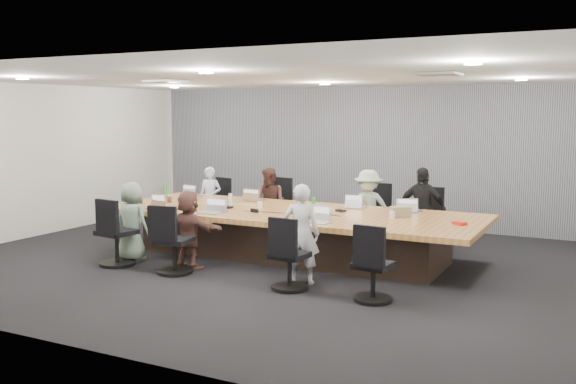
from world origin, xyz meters
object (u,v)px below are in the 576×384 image
at_px(chair_0, 220,209).
at_px(laptop_2, 357,207).
at_px(person_0, 210,199).
at_px(chair_7, 373,271).
at_px(stapler, 254,211).
at_px(person_6, 301,234).
at_px(person_1, 270,202).
at_px(person_3, 421,209).
at_px(laptop_1, 255,200).
at_px(laptop_4, 154,208).
at_px(chair_6, 290,261).
at_px(person_2, 368,208).
at_px(chair_1, 279,210).
at_px(chair_2, 375,218).
at_px(person_5, 189,229).
at_px(chair_3, 426,223).
at_px(chair_5, 174,246).
at_px(mug_brown, 170,199).
at_px(chair_4, 117,238).
at_px(bottle_green_left, 165,192).
at_px(snack_packet, 459,223).
at_px(person_4, 132,221).
at_px(bottle_green_right, 314,205).
at_px(bottle_clear, 230,199).
at_px(laptop_0, 193,195).
at_px(canvas_bag, 400,212).
at_px(laptop_5, 210,213).
at_px(conference_table, 291,232).
at_px(laptop_3, 412,211).

xyz_separation_m(chair_0, laptop_2, (3.24, -0.90, 0.37)).
bearing_deg(person_0, chair_7, -45.72).
bearing_deg(stapler, person_6, -18.33).
height_order(person_1, person_3, person_3).
bearing_deg(laptop_1, laptop_4, 62.21).
height_order(chair_6, person_2, person_2).
height_order(chair_1, chair_2, chair_1).
height_order(chair_6, person_5, person_5).
distance_m(person_0, laptop_4, 2.19).
distance_m(chair_3, chair_6, 3.51).
xyz_separation_m(chair_5, laptop_4, (-1.07, 0.90, 0.35)).
distance_m(chair_3, mug_brown, 4.42).
bearing_deg(chair_4, person_3, 46.75).
bearing_deg(bottle_green_left, snack_packet, -3.22).
distance_m(chair_2, person_4, 4.19).
distance_m(person_1, mug_brown, 1.88).
bearing_deg(person_2, person_0, 166.29).
distance_m(chair_3, chair_5, 4.35).
bearing_deg(chair_6, snack_packet, 46.15).
distance_m(chair_2, laptop_1, 2.14).
bearing_deg(laptop_1, person_5, 96.05).
height_order(laptop_4, snack_packet, snack_packet).
xyz_separation_m(chair_5, person_4, (-1.07, 0.35, 0.21)).
bearing_deg(chair_3, chair_5, 48.83).
height_order(chair_0, chair_7, chair_0).
distance_m(chair_3, bottle_green_right, 2.21).
xyz_separation_m(laptop_2, bottle_clear, (-1.97, -0.73, 0.09)).
bearing_deg(chair_1, laptop_1, 101.94).
bearing_deg(chair_1, bottle_green_left, 55.63).
distance_m(chair_6, person_6, 0.46).
distance_m(chair_7, bottle_green_left, 5.04).
distance_m(chair_5, person_2, 3.55).
relative_size(chair_4, bottle_green_right, 3.50).
height_order(person_1, snack_packet, person_1).
distance_m(laptop_0, mug_brown, 0.92).
height_order(laptop_2, person_6, person_6).
xyz_separation_m(chair_0, canvas_bag, (4.16, -1.49, 0.44)).
height_order(chair_5, stapler, same).
distance_m(chair_0, laptop_2, 3.38).
xyz_separation_m(bottle_clear, canvas_bag, (2.89, 0.13, -0.02)).
distance_m(laptop_5, snack_packet, 3.72).
xyz_separation_m(chair_5, person_5, (0.00, 0.35, 0.18)).
relative_size(chair_4, person_2, 0.64).
relative_size(conference_table, chair_5, 7.53).
height_order(chair_1, laptop_4, chair_1).
height_order(laptop_1, person_6, person_6).
bearing_deg(laptop_5, laptop_3, 23.03).
bearing_deg(canvas_bag, person_0, 164.64).
height_order(chair_2, laptop_5, chair_2).
relative_size(laptop_1, laptop_2, 1.14).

